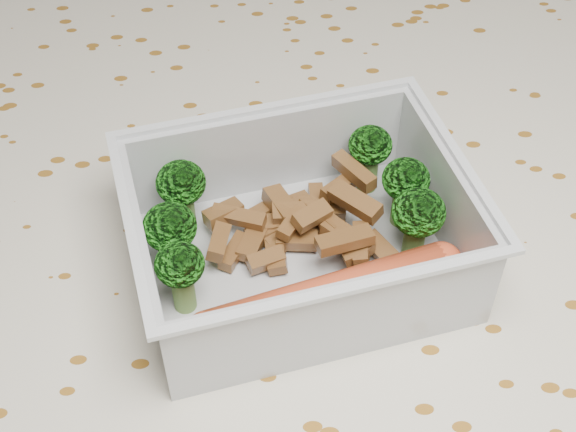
{
  "coord_description": "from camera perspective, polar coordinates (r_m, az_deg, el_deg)",
  "views": [
    {
      "loc": [
        -0.01,
        -0.31,
        1.11
      ],
      "look_at": [
        0.01,
        -0.0,
        0.78
      ],
      "focal_mm": 50.0,
      "sensor_mm": 36.0,
      "label": 1
    }
  ],
  "objects": [
    {
      "name": "dining_table",
      "position": [
        0.55,
        -0.91,
        -7.99
      ],
      "size": [
        1.4,
        0.9,
        0.75
      ],
      "color": "brown",
      "rests_on": "ground"
    },
    {
      "name": "sausage",
      "position": [
        0.43,
        2.91,
        -5.82
      ],
      "size": [
        0.15,
        0.06,
        0.02
      ],
      "color": "#CD4825",
      "rests_on": "lunch_container"
    },
    {
      "name": "tablecloth",
      "position": [
        0.51,
        -0.98,
        -4.7
      ],
      "size": [
        1.46,
        0.96,
        0.19
      ],
      "color": "beige",
      "rests_on": "dining_table"
    },
    {
      "name": "lunch_container",
      "position": [
        0.45,
        0.84,
        -1.78
      ],
      "size": [
        0.21,
        0.18,
        0.06
      ],
      "color": "silver",
      "rests_on": "tablecloth"
    },
    {
      "name": "broccoli_florets",
      "position": [
        0.45,
        0.13,
        0.75
      ],
      "size": [
        0.17,
        0.11,
        0.05
      ],
      "color": "#608C3F",
      "rests_on": "lunch_container"
    },
    {
      "name": "meat_pile",
      "position": [
        0.46,
        1.06,
        -0.52
      ],
      "size": [
        0.11,
        0.08,
        0.03
      ],
      "color": "brown",
      "rests_on": "lunch_container"
    }
  ]
}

